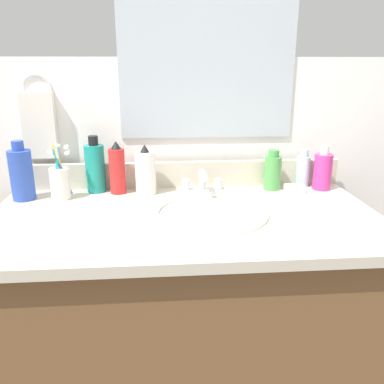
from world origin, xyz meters
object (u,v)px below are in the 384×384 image
at_px(bottle_soap_pink, 323,171).
at_px(soap_bar, 295,188).
at_px(faucet, 202,185).
at_px(bottle_shampoo_blue, 21,174).
at_px(bottle_lotion_white, 145,172).
at_px(bottle_spray_red, 117,169).
at_px(bottle_gel_clear, 303,170).
at_px(cup_white_ceramic, 60,182).
at_px(hand_towel, 39,126).
at_px(bottle_toner_green, 273,172).
at_px(bottle_mouthwash_teal, 95,167).

relative_size(bottle_soap_pink, soap_bar, 2.41).
distance_m(faucet, bottle_shampoo_blue, 0.59).
relative_size(bottle_lotion_white, bottle_spray_red, 0.94).
height_order(bottle_gel_clear, cup_white_ceramic, cup_white_ceramic).
relative_size(bottle_gel_clear, soap_bar, 2.09).
xyz_separation_m(hand_towel, bottle_soap_pink, (0.97, -0.09, -0.15)).
height_order(bottle_toner_green, cup_white_ceramic, cup_white_ceramic).
bearing_deg(bottle_soap_pink, faucet, -177.89).
distance_m(hand_towel, bottle_spray_red, 0.31).
bearing_deg(cup_white_ceramic, bottle_gel_clear, 5.40).
xyz_separation_m(bottle_lotion_white, bottle_toner_green, (0.44, 0.02, -0.01)).
height_order(hand_towel, soap_bar, hand_towel).
bearing_deg(cup_white_ceramic, faucet, 2.48).
xyz_separation_m(bottle_gel_clear, bottle_mouthwash_teal, (-0.73, -0.01, 0.03)).
relative_size(bottle_shampoo_blue, cup_white_ceramic, 1.06).
distance_m(faucet, bottle_mouthwash_teal, 0.37).
distance_m(faucet, soap_bar, 0.32).
bearing_deg(faucet, bottle_soap_pink, 2.11).
bearing_deg(faucet, soap_bar, -1.67).
distance_m(bottle_gel_clear, bottle_soap_pink, 0.07).
bearing_deg(bottle_toner_green, hand_towel, 174.38).
bearing_deg(cup_white_ceramic, bottle_mouthwash_teal, 35.30).
height_order(bottle_lotion_white, bottle_soap_pink, bottle_lotion_white).
height_order(faucet, bottle_soap_pink, bottle_soap_pink).
relative_size(hand_towel, soap_bar, 3.44).
relative_size(bottle_lotion_white, bottle_toner_green, 1.20).
bearing_deg(bottle_spray_red, bottle_gel_clear, 2.64).
relative_size(faucet, bottle_soap_pink, 1.04).
relative_size(hand_towel, bottle_toner_green, 1.57).
bearing_deg(bottle_shampoo_blue, hand_towel, 73.03).
xyz_separation_m(bottle_spray_red, soap_bar, (0.60, -0.04, -0.07)).
relative_size(hand_towel, faucet, 1.37).
xyz_separation_m(faucet, bottle_toner_green, (0.25, 0.03, 0.04)).
bearing_deg(bottle_gel_clear, cup_white_ceramic, -174.60).
bearing_deg(bottle_gel_clear, soap_bar, -125.67).
relative_size(bottle_toner_green, bottle_shampoo_blue, 0.73).
bearing_deg(bottle_shampoo_blue, soap_bar, 0.38).
bearing_deg(bottle_gel_clear, bottle_spray_red, -177.36).
distance_m(bottle_toner_green, bottle_spray_red, 0.53).
height_order(faucet, cup_white_ceramic, cup_white_ceramic).
bearing_deg(bottle_mouthwash_teal, faucet, -8.23).
xyz_separation_m(bottle_lotion_white, bottle_spray_red, (-0.09, 0.01, 0.01)).
bearing_deg(faucet, bottle_spray_red, 174.33).
xyz_separation_m(hand_towel, soap_bar, (0.86, -0.12, -0.21)).
relative_size(bottle_lotion_white, bottle_shampoo_blue, 0.87).
height_order(bottle_gel_clear, bottle_spray_red, bottle_spray_red).
distance_m(bottle_shampoo_blue, bottle_mouthwash_teal, 0.23).
xyz_separation_m(hand_towel, bottle_spray_red, (0.26, -0.08, -0.14)).
distance_m(faucet, bottle_lotion_white, 0.20).
xyz_separation_m(hand_towel, bottle_mouthwash_teal, (0.18, -0.05, -0.14)).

